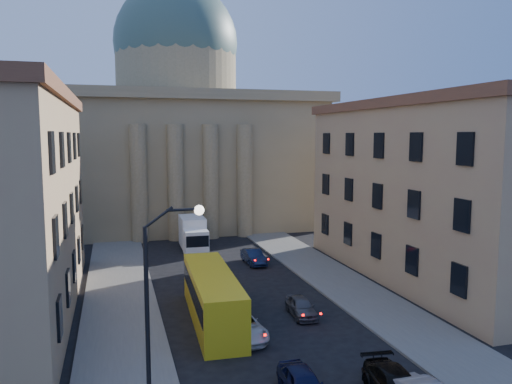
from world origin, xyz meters
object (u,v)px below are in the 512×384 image
at_px(street_lamp, 159,288).
at_px(car_left_near, 303,384).
at_px(city_bus, 212,295).
at_px(box_truck, 193,235).

bearing_deg(street_lamp, car_left_near, -10.98).
height_order(street_lamp, city_bus, street_lamp).
xyz_separation_m(street_lamp, box_truck, (6.04, 29.33, -3.71)).
distance_m(street_lamp, car_left_near, 7.80).
relative_size(street_lamp, city_bus, 0.79).
bearing_deg(car_left_near, city_bus, 102.93).
xyz_separation_m(street_lamp, city_bus, (4.08, 9.23, -3.60)).
distance_m(car_left_near, box_truck, 30.54).
distance_m(city_bus, box_truck, 20.20).
bearing_deg(city_bus, box_truck, 87.09).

